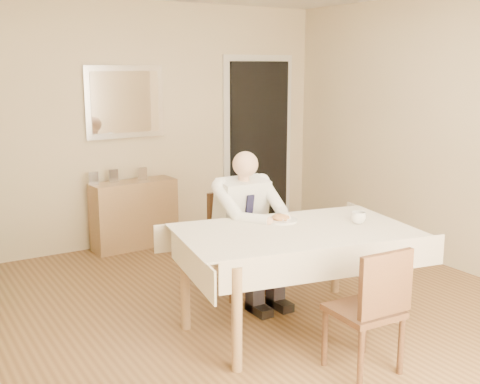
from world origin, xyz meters
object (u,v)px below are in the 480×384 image
dining_table (295,241)px  chair_far (234,236)px  coffee_mug (359,218)px  sideboard (134,214)px  seated_man (251,220)px  chair_near (372,305)px

dining_table → chair_far: chair_far is taller
coffee_mug → sideboard: coffee_mug is taller
chair_far → sideboard: 1.66m
coffee_mug → chair_far: bearing=117.1°
chair_far → seated_man: 0.35m
dining_table → chair_near: (-0.02, -0.85, -0.20)m
sideboard → chair_near: bearing=-89.2°
chair_near → coffee_mug: coffee_mug is taller
seated_man → coffee_mug: seated_man is taller
chair_far → sideboard: size_ratio=0.96×
coffee_mug → sideboard: bearing=106.5°
seated_man → coffee_mug: 0.88m
dining_table → sideboard: (-0.27, 2.52, -0.31)m
seated_man → dining_table: bearing=-90.0°
chair_far → seated_man: (-0.00, -0.28, 0.20)m
chair_near → seated_man: 1.46m
coffee_mug → chair_near: bearing=-126.0°
coffee_mug → dining_table: bearing=167.0°
seated_man → sideboard: size_ratio=1.37×
dining_table → chair_far: size_ratio=2.18×
dining_table → chair_far: bearing=100.4°
dining_table → chair_near: size_ratio=2.26×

